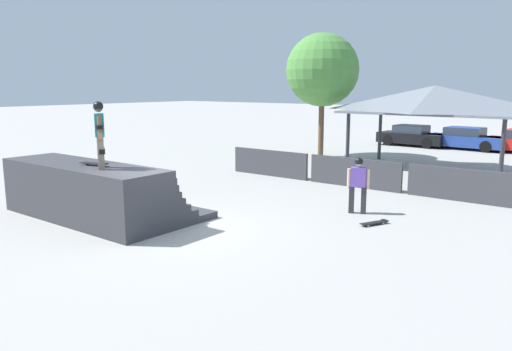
# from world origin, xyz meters

# --- Properties ---
(ground_plane) EXTENTS (160.00, 160.00, 0.00)m
(ground_plane) POSITION_xyz_m (0.00, 0.00, 0.00)
(ground_plane) COLOR #A3A09B
(quarter_pipe_ramp) EXTENTS (5.58, 3.14, 1.54)m
(quarter_pipe_ramp) POSITION_xyz_m (-2.63, -0.36, 0.68)
(quarter_pipe_ramp) COLOR #38383D
(quarter_pipe_ramp) RESTS_ON ground
(skater_on_deck) EXTENTS (0.69, 0.53, 1.70)m
(skater_on_deck) POSITION_xyz_m (-1.58, -0.76, 2.52)
(skater_on_deck) COLOR #6B6051
(skater_on_deck) RESTS_ON quarter_pipe_ramp
(skateboard_on_deck) EXTENTS (0.86, 0.38, 0.09)m
(skateboard_on_deck) POSITION_xyz_m (-2.12, -0.59, 1.60)
(skateboard_on_deck) COLOR silver
(skateboard_on_deck) RESTS_ON quarter_pipe_ramp
(bystander_walking) EXTENTS (0.62, 0.36, 1.63)m
(bystander_walking) POSITION_xyz_m (3.01, 4.54, 0.96)
(bystander_walking) COLOR #2D2D33
(bystander_walking) RESTS_ON ground
(skateboard_on_ground) EXTENTS (0.53, 0.85, 0.09)m
(skateboard_on_ground) POSITION_xyz_m (3.93, 3.73, 0.06)
(skateboard_on_ground) COLOR silver
(skateboard_on_ground) RESTS_ON ground
(barrier_fence) EXTENTS (11.16, 0.12, 1.05)m
(barrier_fence) POSITION_xyz_m (1.19, 7.95, 0.53)
(barrier_fence) COLOR #3D3D42
(barrier_fence) RESTS_ON ground
(pavilion_shelter) EXTENTS (7.43, 4.03, 3.64)m
(pavilion_shelter) POSITION_xyz_m (2.12, 13.39, 3.02)
(pavilion_shelter) COLOR #2D2D33
(pavilion_shelter) RESTS_ON ground
(tree_beside_pavilion) EXTENTS (3.71, 3.71, 6.28)m
(tree_beside_pavilion) POSITION_xyz_m (-3.90, 14.23, 4.41)
(tree_beside_pavilion) COLOR brown
(tree_beside_pavilion) RESTS_ON ground
(parked_car_black) EXTENTS (4.11, 1.88, 1.27)m
(parked_car_black) POSITION_xyz_m (-1.81, 21.64, 0.60)
(parked_car_black) COLOR black
(parked_car_black) RESTS_ON ground
(parked_car_blue) EXTENTS (4.47, 2.02, 1.27)m
(parked_car_blue) POSITION_xyz_m (1.27, 21.93, 0.60)
(parked_car_blue) COLOR navy
(parked_car_blue) RESTS_ON ground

